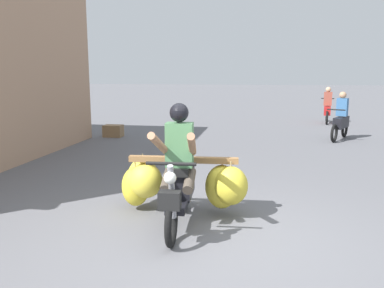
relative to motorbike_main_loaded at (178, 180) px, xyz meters
name	(u,v)px	position (x,y,z in m)	size (l,w,h in m)	color
ground_plane	(211,244)	(0.56, -0.83, -0.51)	(120.00, 120.00, 0.00)	slate
motorbike_main_loaded	(178,180)	(0.00, 0.00, 0.00)	(1.82, 1.78, 1.58)	black
motorbike_distant_ahead_left	(341,120)	(3.41, 7.06, 0.06)	(0.83, 1.50, 1.40)	black
motorbike_distant_ahead_right	(327,109)	(3.63, 10.97, 0.06)	(0.52, 1.61, 1.40)	black
produce_crate	(113,131)	(-3.36, 6.40, -0.33)	(0.56, 0.40, 0.36)	olive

